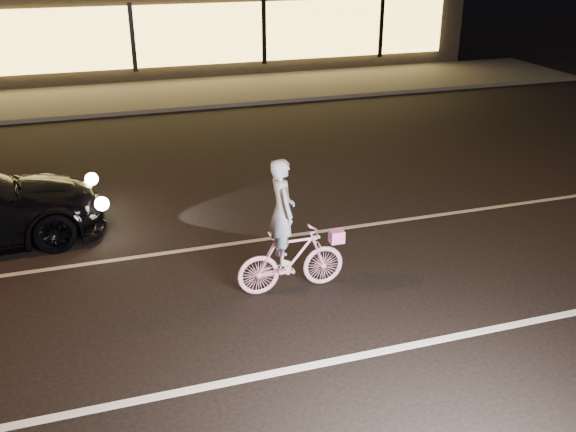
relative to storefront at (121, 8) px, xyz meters
name	(u,v)px	position (x,y,z in m)	size (l,w,h in m)	color
ground	(247,307)	(0.00, -18.97, -2.15)	(90.00, 90.00, 0.00)	black
lane_stripe_near	(279,372)	(0.00, -20.47, -2.14)	(60.00, 0.12, 0.01)	silver
lane_stripe_far	(217,246)	(0.00, -16.97, -2.14)	(60.00, 0.10, 0.01)	gray
sidewalk	(143,96)	(0.00, -5.97, -2.09)	(30.00, 4.00, 0.12)	#383533
storefront	(121,8)	(0.00, 0.00, 0.00)	(25.40, 8.42, 4.20)	black
cyclist	(289,245)	(0.70, -18.68, -1.44)	(1.59, 0.55, 2.00)	#D84884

